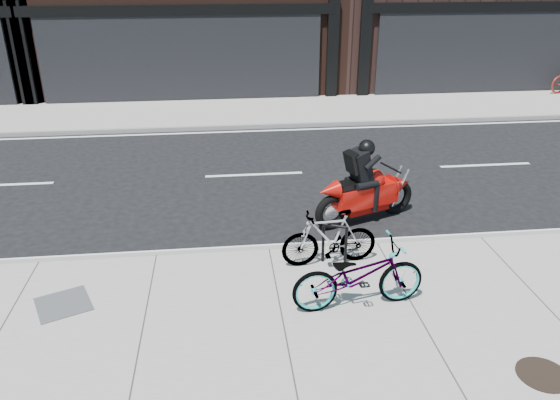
{
  "coord_description": "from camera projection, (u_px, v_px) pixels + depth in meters",
  "views": [
    {
      "loc": [
        -0.77,
        -10.56,
        4.97
      ],
      "look_at": [
        0.25,
        -1.58,
        0.9
      ],
      "focal_mm": 35.0,
      "sensor_mm": 36.0,
      "label": 1
    }
  ],
  "objects": [
    {
      "name": "bike_rack",
      "position": [
        335.0,
        241.0,
        9.21
      ],
      "size": [
        0.41,
        0.21,
        0.74
      ],
      "rotation": [
        0.0,
        0.0,
        -0.43
      ],
      "color": "black",
      "rests_on": "sidewalk_near"
    },
    {
      "name": "manhole_cover",
      "position": [
        543.0,
        375.0,
        6.88
      ],
      "size": [
        0.85,
        0.85,
        0.02
      ],
      "primitive_type": "cylinder",
      "rotation": [
        0.0,
        0.0,
        -0.36
      ],
      "color": "black",
      "rests_on": "sidewalk_near"
    },
    {
      "name": "sidewalk_far",
      "position": [
        243.0,
        112.0,
        18.69
      ],
      "size": [
        60.0,
        3.5,
        0.13
      ],
      "primitive_type": "cube",
      "color": "gray",
      "rests_on": "ground"
    },
    {
      "name": "ground",
      "position": [
        260.0,
        209.0,
        11.69
      ],
      "size": [
        120.0,
        120.0,
        0.0
      ],
      "primitive_type": "plane",
      "color": "black",
      "rests_on": "ground"
    },
    {
      "name": "motorcycle",
      "position": [
        370.0,
        188.0,
        10.94
      ],
      "size": [
        2.24,
        1.1,
        1.74
      ],
      "rotation": [
        0.0,
        0.0,
        0.36
      ],
      "color": "black",
      "rests_on": "ground"
    },
    {
      "name": "utility_grate",
      "position": [
        63.0,
        304.0,
        8.27
      ],
      "size": [
        0.99,
        0.99,
        0.02
      ],
      "primitive_type": "cube",
      "rotation": [
        0.0,
        0.0,
        0.41
      ],
      "color": "#4D4D4F",
      "rests_on": "sidewalk_near"
    },
    {
      "name": "bicycle_front",
      "position": [
        359.0,
        275.0,
        8.04
      ],
      "size": [
        2.07,
        0.89,
        1.06
      ],
      "primitive_type": "imported",
      "rotation": [
        0.0,
        0.0,
        1.66
      ],
      "color": "gray",
      "rests_on": "sidewalk_near"
    },
    {
      "name": "bicycle_rear",
      "position": [
        329.0,
        238.0,
        9.18
      ],
      "size": [
        1.67,
        0.57,
        0.98
      ],
      "primitive_type": "imported",
      "rotation": [
        0.0,
        0.0,
        4.78
      ],
      "color": "gray",
      "rests_on": "sidewalk_near"
    },
    {
      "name": "sidewalk_near",
      "position": [
        291.0,
        366.0,
        7.13
      ],
      "size": [
        60.0,
        6.0,
        0.13
      ],
      "primitive_type": "cube",
      "color": "gray",
      "rests_on": "ground"
    }
  ]
}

